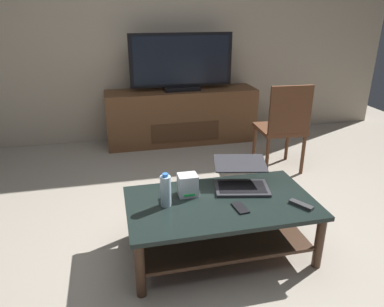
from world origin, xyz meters
The scene contains 11 objects.
ground_plane centered at (0.00, 0.00, 0.00)m, with size 7.68×7.68×0.00m, color #9E9384.
back_wall centered at (0.00, 2.53, 1.40)m, with size 6.40×0.12×2.80m, color #B2A38C.
coffee_table centered at (0.13, -0.04, 0.28)m, with size 1.25×0.70×0.40m.
media_cabinet centered at (0.33, 2.21, 0.33)m, with size 1.83×0.46×0.66m.
television centered at (0.33, 2.19, 0.98)m, with size 1.22×0.20×0.66m.
dining_chair centered at (1.14, 1.10, 0.51)m, with size 0.46×0.46×0.92m.
laptop centered at (0.34, 0.14, 0.46)m, with size 0.45×0.46×0.16m.
router_box centered at (-0.06, 0.09, 0.47)m, with size 0.13×0.11×0.15m.
water_bottle_near centered at (-0.23, -0.01, 0.50)m, with size 0.07×0.07×0.23m.
cell_phone centered at (0.23, -0.16, 0.40)m, with size 0.07×0.14×0.01m, color black.
tv_remote centered at (0.62, -0.22, 0.41)m, with size 0.04×0.16×0.02m, color #2D2D30.
Camera 1 is at (-0.53, -2.05, 1.60)m, focal length 33.82 mm.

